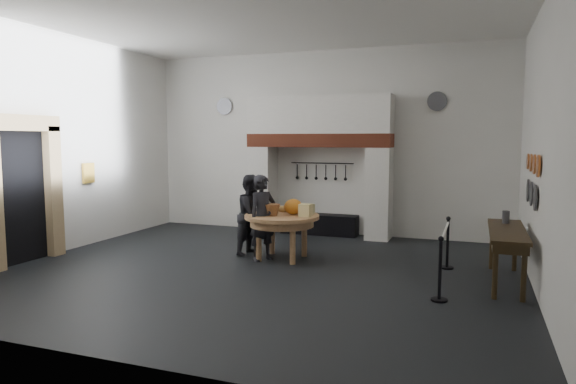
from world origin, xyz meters
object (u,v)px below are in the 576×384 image
(iron_range, at_px, (319,224))
(barrier_post_far, at_px, (448,244))
(work_table, at_px, (282,217))
(barrier_post_near, at_px, (440,271))
(visitor_near, at_px, (263,218))
(side_table, at_px, (507,231))
(visitor_far, at_px, (252,215))

(iron_range, relative_size, barrier_post_far, 2.11)
(work_table, height_order, barrier_post_near, barrier_post_near)
(iron_range, distance_m, barrier_post_far, 3.97)
(barrier_post_far, bearing_deg, visitor_near, -170.73)
(side_table, bearing_deg, barrier_post_near, -125.93)
(visitor_near, bearing_deg, side_table, -61.80)
(visitor_near, height_order, barrier_post_far, visitor_near)
(barrier_post_near, height_order, barrier_post_far, same)
(visitor_near, bearing_deg, iron_range, 25.12)
(iron_range, xyz_separation_m, barrier_post_near, (3.15, -4.41, 0.20))
(iron_range, xyz_separation_m, visitor_far, (-0.65, -2.57, 0.57))
(barrier_post_far, bearing_deg, visitor_far, -177.66)
(visitor_far, relative_size, barrier_post_near, 1.82)
(work_table, xyz_separation_m, visitor_near, (-0.31, -0.22, -0.01))
(work_table, height_order, visitor_far, visitor_far)
(work_table, bearing_deg, barrier_post_near, -28.34)
(iron_range, bearing_deg, visitor_far, -104.26)
(iron_range, height_order, barrier_post_far, barrier_post_far)
(visitor_near, relative_size, side_table, 0.76)
(work_table, height_order, side_table, side_table)
(visitor_far, bearing_deg, iron_range, -3.50)
(visitor_far, xyz_separation_m, barrier_post_far, (3.80, 0.16, -0.37))
(barrier_post_near, bearing_deg, visitor_far, 154.12)
(visitor_near, relative_size, visitor_far, 1.02)
(side_table, bearing_deg, work_table, 174.93)
(visitor_near, distance_m, side_table, 4.35)
(visitor_far, xyz_separation_m, barrier_post_near, (3.80, -1.84, -0.37))
(visitor_far, bearing_deg, work_table, -93.22)
(visitor_far, xyz_separation_m, side_table, (4.75, -0.54, 0.05))
(barrier_post_near, xyz_separation_m, barrier_post_far, (0.00, 2.00, 0.00))
(work_table, xyz_separation_m, side_table, (4.04, -0.36, 0.03))
(visitor_near, xyz_separation_m, side_table, (4.35, -0.14, 0.04))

